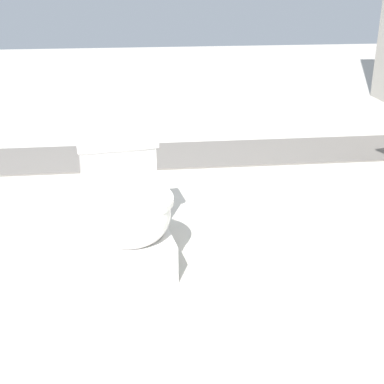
% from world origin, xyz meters
% --- Properties ---
extents(ground_plane, '(14.00, 14.00, 0.00)m').
position_xyz_m(ground_plane, '(0.00, 0.00, 0.00)').
color(ground_plane, '#B7B2A8').
extents(gravel_strip, '(0.56, 8.00, 0.01)m').
position_xyz_m(gravel_strip, '(-1.29, 0.50, 0.01)').
color(gravel_strip, '#605B56').
rests_on(gravel_strip, ground).
extents(toilet, '(0.68, 0.46, 0.52)m').
position_xyz_m(toilet, '(0.10, 0.21, 0.22)').
color(toilet, white).
rests_on(toilet, ground).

